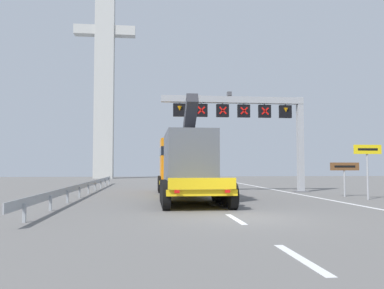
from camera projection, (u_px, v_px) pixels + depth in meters
The scene contains 9 objects.
ground at pixel (244, 218), 13.53m from camera, with size 112.00×112.00×0.00m, color slate.
lane_markings at pixel (179, 184), 38.64m from camera, with size 0.20×65.27×0.01m.
edge_line_right at pixel (292, 193), 26.11m from camera, with size 0.20×63.00×0.01m, color silver.
overhead_lane_gantry at pixel (251, 115), 27.17m from camera, with size 10.11×0.90×6.86m.
heavy_haul_truck_yellow at pixel (184, 163), 23.43m from camera, with size 3.03×14.07×5.30m.
exit_sign_yellow at pixel (368, 158), 21.04m from camera, with size 1.54×0.15×2.91m.
tourist_info_sign_brown at pixel (345, 170), 23.03m from camera, with size 1.75×0.15×1.99m.
guardrail_left at pixel (88, 185), 25.63m from camera, with size 0.13×29.89×0.76m.
bridge_pylon_distant at pixel (105, 57), 59.11m from camera, with size 9.00×2.00×35.55m.
Camera 1 is at (-3.23, -13.37, 1.76)m, focal length 37.05 mm.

